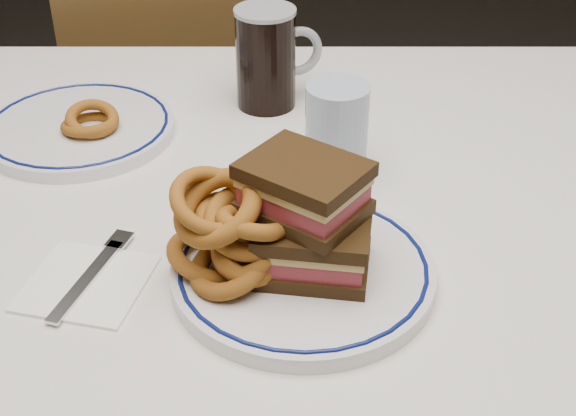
{
  "coord_description": "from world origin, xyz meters",
  "views": [
    {
      "loc": [
        0.08,
        -0.91,
        1.31
      ],
      "look_at": [
        0.08,
        -0.19,
        0.83
      ],
      "focal_mm": 50.0,
      "sensor_mm": 36.0,
      "label": 1
    }
  ],
  "objects_px": {
    "beer_mug": "(268,57)",
    "far_plate": "(79,128)",
    "chair_far": "(163,110)",
    "reuben_sandwich": "(308,218)",
    "main_plate": "(303,271)"
  },
  "relations": [
    {
      "from": "beer_mug",
      "to": "far_plate",
      "type": "distance_m",
      "value": 0.29
    },
    {
      "from": "chair_far",
      "to": "reuben_sandwich",
      "type": "distance_m",
      "value": 1.06
    },
    {
      "from": "beer_mug",
      "to": "main_plate",
      "type": "bearing_deg",
      "value": -83.76
    },
    {
      "from": "main_plate",
      "to": "reuben_sandwich",
      "type": "distance_m",
      "value": 0.07
    },
    {
      "from": "reuben_sandwich",
      "to": "beer_mug",
      "type": "bearing_deg",
      "value": 96.94
    },
    {
      "from": "beer_mug",
      "to": "far_plate",
      "type": "height_order",
      "value": "beer_mug"
    },
    {
      "from": "reuben_sandwich",
      "to": "main_plate",
      "type": "bearing_deg",
      "value": -159.11
    },
    {
      "from": "reuben_sandwich",
      "to": "far_plate",
      "type": "xyz_separation_m",
      "value": [
        -0.32,
        0.33,
        -0.07
      ]
    },
    {
      "from": "main_plate",
      "to": "beer_mug",
      "type": "bearing_deg",
      "value": 96.24
    },
    {
      "from": "chair_far",
      "to": "reuben_sandwich",
      "type": "relative_size",
      "value": 5.68
    },
    {
      "from": "far_plate",
      "to": "chair_far",
      "type": "bearing_deg",
      "value": 88.57
    },
    {
      "from": "chair_far",
      "to": "far_plate",
      "type": "xyz_separation_m",
      "value": [
        -0.02,
        -0.62,
        0.29
      ]
    },
    {
      "from": "far_plate",
      "to": "beer_mug",
      "type": "bearing_deg",
      "value": 19.79
    },
    {
      "from": "chair_far",
      "to": "reuben_sandwich",
      "type": "bearing_deg",
      "value": -72.08
    },
    {
      "from": "beer_mug",
      "to": "chair_far",
      "type": "bearing_deg",
      "value": 116.0
    }
  ]
}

